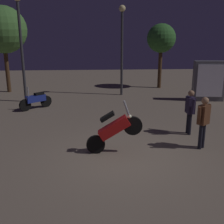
% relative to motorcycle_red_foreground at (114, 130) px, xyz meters
% --- Properties ---
extents(ground_plane, '(40.00, 40.00, 0.00)m').
position_rel_motorcycle_red_foreground_xyz_m(ground_plane, '(0.28, -0.35, -0.74)').
color(ground_plane, '#756656').
extents(motorcycle_red_foreground, '(1.66, 0.34, 1.63)m').
position_rel_motorcycle_red_foreground_xyz_m(motorcycle_red_foreground, '(0.00, 0.00, 0.00)').
color(motorcycle_red_foreground, black).
rests_on(motorcycle_red_foreground, ground_plane).
extents(motorcycle_blue_parked_left, '(1.33, 1.15, 1.11)m').
position_rel_motorcycle_red_foreground_xyz_m(motorcycle_blue_parked_left, '(-3.34, 5.26, -0.31)').
color(motorcycle_blue_parked_left, black).
rests_on(motorcycle_blue_parked_left, ground_plane).
extents(person_rider_beside, '(0.57, 0.48, 1.64)m').
position_rel_motorcycle_red_foreground_xyz_m(person_rider_beside, '(2.75, 0.19, 0.23)').
color(person_rider_beside, black).
rests_on(person_rider_beside, ground_plane).
extents(person_bystander_far, '(0.26, 0.66, 1.59)m').
position_rel_motorcycle_red_foreground_xyz_m(person_bystander_far, '(2.78, 1.47, 0.20)').
color(person_bystander_far, black).
rests_on(person_bystander_far, ground_plane).
extents(streetlamp_near, '(0.36, 0.36, 4.95)m').
position_rel_motorcycle_red_foreground_xyz_m(streetlamp_near, '(1.01, 8.13, 2.40)').
color(streetlamp_near, '#38383D').
rests_on(streetlamp_near, ground_plane).
extents(streetlamp_far, '(0.36, 0.36, 5.30)m').
position_rel_motorcycle_red_foreground_xyz_m(streetlamp_far, '(-4.18, 6.80, 2.60)').
color(streetlamp_far, '#38383D').
rests_on(streetlamp_far, ground_plane).
extents(tree_left_bg, '(2.72, 2.72, 5.03)m').
position_rel_motorcycle_red_foreground_xyz_m(tree_left_bg, '(-5.80, 9.41, 2.91)').
color(tree_left_bg, '#4C331E').
rests_on(tree_left_bg, ground_plane).
extents(tree_center_bg, '(1.81, 1.81, 4.08)m').
position_rel_motorcycle_red_foreground_xyz_m(tree_center_bg, '(3.71, 10.15, 2.38)').
color(tree_center_bg, '#4C331E').
rests_on(tree_center_bg, ground_plane).
extents(kiosk_billboard, '(1.64, 0.70, 2.10)m').
position_rel_motorcycle_red_foreground_xyz_m(kiosk_billboard, '(5.47, 6.43, 0.31)').
color(kiosk_billboard, '#595960').
rests_on(kiosk_billboard, ground_plane).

